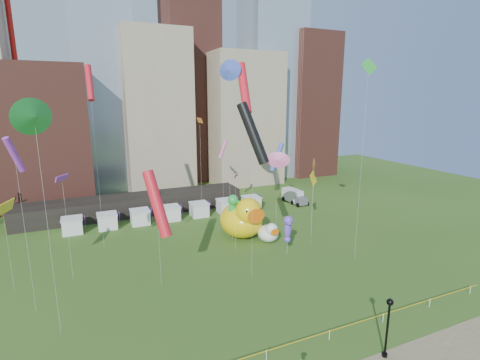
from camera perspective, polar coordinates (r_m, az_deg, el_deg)
name	(u,v)px	position (r m, az deg, el deg)	size (l,w,h in m)	color
ground	(266,360)	(31.52, 4.20, -26.49)	(160.00, 160.00, 0.00)	#31541A
skyline	(145,91)	(83.64, -14.71, 13.42)	(101.00, 23.00, 68.00)	brown
pavilion	(135,205)	(66.44, -16.33, -3.76)	(38.00, 6.00, 3.20)	black
vendor_tents	(171,213)	(61.74, -10.89, -5.21)	(33.24, 2.80, 2.40)	white
caution_tape	(267,352)	(31.09, 4.22, -25.52)	(50.00, 0.06, 0.90)	white
big_duck	(243,218)	(52.59, 0.42, -6.08)	(6.54, 8.49, 6.38)	yellow
small_duck	(269,233)	(51.70, 4.57, -8.28)	(2.92, 3.93, 3.02)	white
seahorse_green	(233,207)	(51.42, -1.18, -4.36)	(1.91, 2.17, 6.66)	silver
seahorse_purple	(288,227)	(47.20, 7.63, -7.36)	(1.58, 1.77, 5.27)	silver
lamppost	(388,321)	(31.98, 22.36, -19.91)	(0.54, 0.54, 5.17)	black
box_truck	(294,196)	(71.21, 8.50, -2.53)	(2.67, 6.06, 2.53)	silver
kite_0	(89,83)	(48.96, -22.69, 13.98)	(0.78, 2.64, 24.03)	silver
kite_1	(223,150)	(59.49, -2.72, 4.83)	(1.83, 0.98, 13.24)	silver
kite_2	(253,134)	(38.07, 2.05, 7.36)	(3.07, 3.82, 19.62)	silver
kite_3	(34,117)	(31.86, -29.79, 8.68)	(1.97, 2.44, 19.99)	silver
kite_4	(2,209)	(43.63, -33.44, -3.87)	(1.87, 4.08, 9.66)	silver
kite_5	(229,70)	(50.01, -1.75, 16.94)	(1.31, 2.71, 24.97)	silver
kite_6	(200,121)	(58.22, -6.38, 9.20)	(0.52, 2.52, 16.90)	silver
kite_7	(14,155)	(36.91, -32.08, 3.37)	(1.55, 1.92, 16.82)	silver
kite_8	(157,204)	(38.24, -12.97, -3.70)	(2.58, 4.21, 12.75)	silver
kite_9	(235,176)	(46.62, -0.74, 0.56)	(1.29, 1.57, 10.46)	silver
kite_11	(368,77)	(44.85, 19.58, 15.02)	(1.75, 0.75, 24.39)	silver
kite_12	(313,179)	(53.29, 11.48, 0.09)	(0.51, 2.42, 9.79)	silver
kite_13	(277,157)	(61.48, 5.86, 3.64)	(2.96, 1.27, 12.67)	silver
kite_14	(314,164)	(49.21, 11.69, 2.45)	(1.24, 1.36, 12.18)	silver
kite_15	(62,179)	(42.45, -26.32, 0.14)	(1.33, 1.77, 12.04)	silver
kite_16	(244,88)	(48.66, 0.63, 14.32)	(1.59, 4.08, 24.62)	silver
kite_17	(278,160)	(51.23, 5.98, 3.15)	(1.98, 1.61, 12.57)	silver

